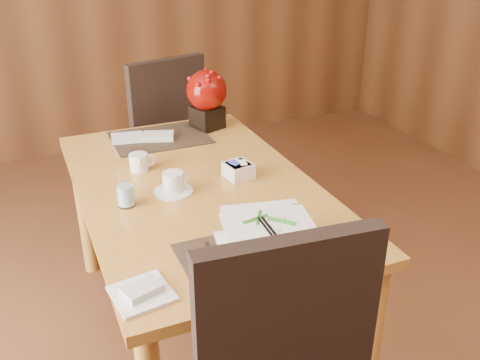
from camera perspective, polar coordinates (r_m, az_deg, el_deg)
name	(u,v)px	position (r m, az deg, el deg)	size (l,w,h in m)	color
dining_table	(198,206)	(2.19, -4.51, -2.82)	(0.90, 1.50, 0.75)	#C68A37
placemat_near	(254,256)	(1.70, 1.52, -8.14)	(0.45, 0.33, 0.01)	black
placemat_far	(160,138)	(2.62, -8.53, 4.47)	(0.45, 0.33, 0.01)	black
soup_setting	(268,240)	(1.67, 3.01, -6.39)	(0.35, 0.35, 0.12)	white
coffee_cup	(173,184)	(2.08, -7.14, -0.44)	(0.15, 0.15, 0.09)	white
water_glass	(125,187)	(2.00, -12.18, -0.75)	(0.07, 0.07, 0.15)	white
creamer_jug	(139,162)	(2.29, -10.76, 1.88)	(0.10, 0.10, 0.07)	white
sugar_caddy	(238,170)	(2.19, -0.17, 1.04)	(0.10, 0.10, 0.06)	white
berry_decor	(207,96)	(2.69, -3.59, 8.95)	(0.20, 0.20, 0.30)	black
napkins_far	(145,137)	(2.60, -10.10, 4.55)	(0.29, 0.10, 0.03)	silver
bread_plate	(142,294)	(1.57, -10.40, -11.84)	(0.16, 0.16, 0.01)	white
far_chair	(159,132)	(3.17, -8.65, 5.06)	(0.59, 0.59, 1.04)	black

